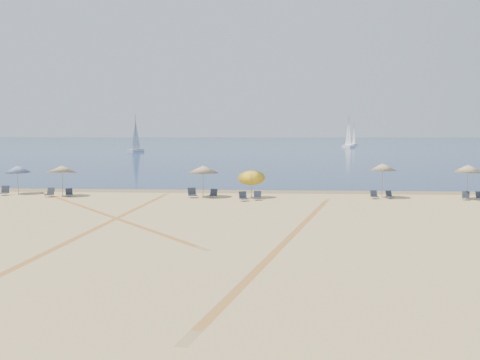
# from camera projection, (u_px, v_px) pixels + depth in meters

# --- Properties ---
(ground) EXTENTS (160.00, 160.00, 0.00)m
(ground) POSITION_uv_depth(u_px,v_px,m) (208.00, 257.00, 21.74)
(ground) COLOR tan
(ground) RESTS_ON ground
(ocean) EXTENTS (500.00, 500.00, 0.00)m
(ocean) POSITION_uv_depth(u_px,v_px,m) (269.00, 142.00, 245.40)
(ocean) COLOR #0C2151
(ocean) RESTS_ON ground
(wet_sand) EXTENTS (500.00, 500.00, 0.00)m
(wet_sand) POSITION_uv_depth(u_px,v_px,m) (243.00, 191.00, 45.60)
(wet_sand) COLOR olive
(wet_sand) RESTS_ON ground
(umbrella_0) EXTENTS (1.99, 2.01, 2.33)m
(umbrella_0) POSITION_uv_depth(u_px,v_px,m) (18.00, 169.00, 43.65)
(umbrella_0) COLOR gray
(umbrella_0) RESTS_ON ground
(umbrella_1) EXTENTS (2.24, 2.28, 2.47)m
(umbrella_1) POSITION_uv_depth(u_px,v_px,m) (62.00, 169.00, 42.16)
(umbrella_1) COLOR gray
(umbrella_1) RESTS_ON ground
(umbrella_2) EXTENTS (2.35, 2.35, 2.45)m
(umbrella_2) POSITION_uv_depth(u_px,v_px,m) (203.00, 169.00, 41.49)
(umbrella_2) COLOR gray
(umbrella_2) RESTS_ON ground
(umbrella_3) EXTENTS (2.04, 2.07, 2.49)m
(umbrella_3) POSITION_uv_depth(u_px,v_px,m) (251.00, 175.00, 40.96)
(umbrella_3) COLOR gray
(umbrella_3) RESTS_ON ground
(umbrella_4) EXTENTS (2.06, 2.07, 2.65)m
(umbrella_4) POSITION_uv_depth(u_px,v_px,m) (383.00, 167.00, 41.08)
(umbrella_4) COLOR gray
(umbrella_4) RESTS_ON ground
(umbrella_5) EXTENTS (2.13, 2.13, 2.61)m
(umbrella_5) POSITION_uv_depth(u_px,v_px,m) (468.00, 168.00, 40.09)
(umbrella_5) COLOR gray
(umbrella_5) RESTS_ON ground
(chair_0) EXTENTS (0.67, 0.76, 0.73)m
(chair_0) POSITION_uv_depth(u_px,v_px,m) (5.00, 191.00, 42.83)
(chair_0) COLOR #1D212D
(chair_0) RESTS_ON ground
(chair_1) EXTENTS (0.66, 0.74, 0.69)m
(chair_1) POSITION_uv_depth(u_px,v_px,m) (50.00, 193.00, 41.73)
(chair_1) COLOR #1D212D
(chair_1) RESTS_ON ground
(chair_2) EXTENTS (0.72, 0.77, 0.62)m
(chair_2) POSITION_uv_depth(u_px,v_px,m) (69.00, 193.00, 41.89)
(chair_2) COLOR #1D212D
(chair_2) RESTS_ON ground
(chair_3) EXTENTS (0.83, 0.89, 0.74)m
(chair_3) POSITION_uv_depth(u_px,v_px,m) (192.00, 193.00, 41.21)
(chair_3) COLOR #1D212D
(chair_3) RESTS_ON ground
(chair_4) EXTENTS (0.74, 0.80, 0.68)m
(chair_4) POSITION_uv_depth(u_px,v_px,m) (213.00, 194.00, 40.99)
(chair_4) COLOR #1D212D
(chair_4) RESTS_ON ground
(chair_5) EXTENTS (0.78, 0.83, 0.68)m
(chair_5) POSITION_uv_depth(u_px,v_px,m) (243.00, 197.00, 39.25)
(chair_5) COLOR #1D212D
(chair_5) RESTS_ON ground
(chair_6) EXTENTS (0.55, 0.64, 0.65)m
(chair_6) POSITION_uv_depth(u_px,v_px,m) (257.00, 196.00, 39.81)
(chair_6) COLOR #1D212D
(chair_6) RESTS_ON ground
(chair_7) EXTENTS (0.59, 0.67, 0.61)m
(chair_7) POSITION_uv_depth(u_px,v_px,m) (374.00, 195.00, 40.57)
(chair_7) COLOR #1D212D
(chair_7) RESTS_ON ground
(chair_8) EXTENTS (0.67, 0.72, 0.59)m
(chair_8) POSITION_uv_depth(u_px,v_px,m) (390.00, 195.00, 40.62)
(chair_8) COLOR #1D212D
(chair_8) RESTS_ON ground
(chair_9) EXTENTS (0.67, 0.73, 0.62)m
(chair_9) POSITION_uv_depth(u_px,v_px,m) (466.00, 196.00, 39.82)
(chair_9) COLOR #1D212D
(chair_9) RESTS_ON ground
(chair_10) EXTENTS (0.62, 0.70, 0.64)m
(chair_10) POSITION_uv_depth(u_px,v_px,m) (480.00, 197.00, 39.59)
(chair_10) COLOR #1D212D
(chair_10) RESTS_ON ground
(sailboat_0) EXTENTS (2.81, 6.25, 9.03)m
(sailboat_0) POSITION_uv_depth(u_px,v_px,m) (136.00, 141.00, 131.13)
(sailboat_0) COLOR white
(sailboat_0) RESTS_ON ocean
(sailboat_1) EXTENTS (3.24, 6.79, 9.81)m
(sailboat_1) POSITION_uv_depth(u_px,v_px,m) (348.00, 138.00, 167.66)
(sailboat_1) COLOR white
(sailboat_1) RESTS_ON ocean
(sailboat_2) EXTENTS (1.93, 5.45, 7.94)m
(sailboat_2) POSITION_uv_depth(u_px,v_px,m) (354.00, 138.00, 195.60)
(sailboat_2) COLOR white
(sailboat_2) RESTS_ON ocean
(tire_tracks) EXTENTS (49.30, 44.77, 0.00)m
(tire_tracks) POSITION_uv_depth(u_px,v_px,m) (155.00, 221.00, 30.46)
(tire_tracks) COLOR tan
(tire_tracks) RESTS_ON ground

